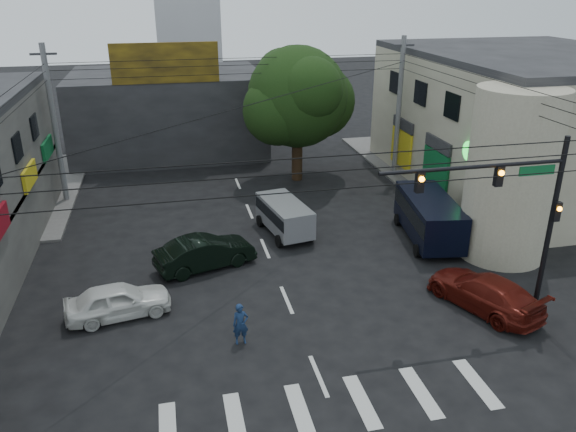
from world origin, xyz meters
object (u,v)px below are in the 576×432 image
object	(u,v)px
navy_van	(429,219)
traffic_officer	(241,324)
utility_pole_far_left	(55,126)
street_tree	(297,97)
traffic_gantry	(515,202)
white_compact	(118,301)
dark_sedan	(205,253)
utility_pole_far_right	(399,110)
silver_minivan	(284,218)
maroon_sedan	(484,292)

from	to	relation	value
navy_van	traffic_officer	bearing A→B (deg)	131.55
utility_pole_far_left	street_tree	bearing A→B (deg)	3.95
traffic_gantry	white_compact	world-z (taller)	traffic_gantry
dark_sedan	navy_van	bearing A→B (deg)	-104.45
traffic_gantry	utility_pole_far_right	distance (m)	17.21
silver_minivan	traffic_officer	bearing A→B (deg)	148.37
white_compact	maroon_sedan	xyz separation A→B (m)	(14.33, -2.54, 0.03)
dark_sedan	traffic_officer	size ratio (longest dim) A/B	3.03
utility_pole_far_right	navy_van	xyz separation A→B (m)	(-2.19, -9.74, -3.48)
traffic_gantry	navy_van	xyz separation A→B (m)	(0.48, 7.27, -3.71)
street_tree	utility_pole_far_left	xyz separation A→B (m)	(-14.50, -1.00, -0.87)
traffic_gantry	silver_minivan	xyz separation A→B (m)	(-6.50, 9.54, -3.95)
street_tree	maroon_sedan	distance (m)	18.28
utility_pole_far_right	dark_sedan	xyz separation A→B (m)	(-13.53, -10.35, -3.85)
traffic_officer	silver_minivan	bearing A→B (deg)	65.31
maroon_sedan	street_tree	bearing A→B (deg)	-99.54
white_compact	maroon_sedan	bearing A→B (deg)	-110.18
traffic_gantry	maroon_sedan	xyz separation A→B (m)	(-0.20, 0.73, -4.12)
white_compact	navy_van	size ratio (longest dim) A/B	0.73
navy_van	utility_pole_far_right	bearing A→B (deg)	-3.97
street_tree	traffic_gantry	distance (m)	18.42
utility_pole_far_left	utility_pole_far_right	world-z (taller)	same
street_tree	maroon_sedan	size ratio (longest dim) A/B	1.64
street_tree	utility_pole_far_left	bearing A→B (deg)	-176.05
white_compact	navy_van	distance (m)	15.54
traffic_gantry	maroon_sedan	size ratio (longest dim) A/B	1.36
traffic_officer	street_tree	bearing A→B (deg)	67.19
dark_sedan	traffic_officer	xyz separation A→B (m)	(0.76, -6.22, 0.05)
street_tree	utility_pole_far_right	xyz separation A→B (m)	(6.50, -1.00, -0.87)
navy_van	traffic_officer	distance (m)	12.59
silver_minivan	navy_van	distance (m)	7.35
traffic_gantry	utility_pole_far_left	xyz separation A→B (m)	(-18.32, 17.00, -0.23)
street_tree	dark_sedan	world-z (taller)	street_tree
traffic_gantry	maroon_sedan	world-z (taller)	traffic_gantry
utility_pole_far_right	silver_minivan	xyz separation A→B (m)	(-9.18, -7.46, -3.72)
traffic_gantry	utility_pole_far_left	bearing A→B (deg)	137.14
street_tree	utility_pole_far_right	distance (m)	6.63
dark_sedan	white_compact	xyz separation A→B (m)	(-3.67, -3.38, -0.06)
white_compact	traffic_gantry	bearing A→B (deg)	-112.82
traffic_gantry	utility_pole_far_right	bearing A→B (deg)	81.06
utility_pole_far_left	silver_minivan	world-z (taller)	utility_pole_far_left
navy_van	traffic_gantry	bearing A→B (deg)	-175.10
street_tree	white_compact	xyz separation A→B (m)	(-10.70, -14.73, -4.78)
white_compact	traffic_officer	xyz separation A→B (m)	(4.43, -2.83, 0.11)
dark_sedan	traffic_officer	bearing A→B (deg)	169.47
traffic_gantry	white_compact	xyz separation A→B (m)	(-14.52, 3.27, -4.14)
dark_sedan	silver_minivan	size ratio (longest dim) A/B	1.12
street_tree	navy_van	size ratio (longest dim) A/B	1.48
utility_pole_far_right	street_tree	bearing A→B (deg)	171.25
utility_pole_far_right	white_compact	world-z (taller)	utility_pole_far_right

